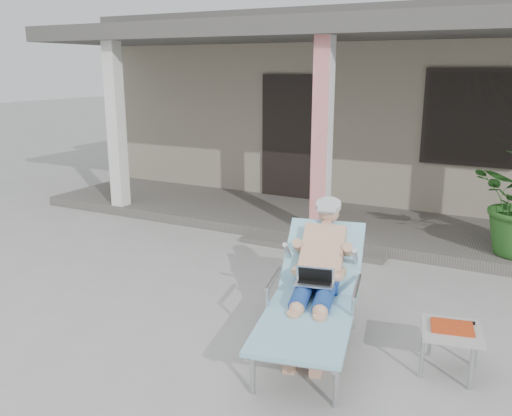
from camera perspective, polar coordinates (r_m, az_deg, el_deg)
The scene contains 7 objects.
ground at distance 5.72m, azimuth -1.15°, elevation -9.85°, with size 60.00×60.00×0.00m, color #9E9E99.
house at distance 11.37m, azimuth 14.83°, elevation 10.61°, with size 10.40×5.40×3.30m.
porch_deck at distance 8.30m, azimuth 8.74°, elevation -1.60°, with size 10.00×2.00×0.15m, color #605B56.
porch_overhang at distance 7.93m, azimuth 9.39°, elevation 17.47°, with size 10.00×2.30×2.85m.
porch_step at distance 7.27m, azimuth 5.80°, elevation -4.15°, with size 2.00×0.30×0.07m, color #605B56.
lounger at distance 4.70m, azimuth 6.37°, elevation -5.48°, with size 1.08×1.97×1.24m.
side_table at distance 4.63m, azimuth 19.89°, elevation -12.25°, with size 0.54×0.54×0.41m.
Camera 1 is at (2.48, -4.58, 2.37)m, focal length 38.00 mm.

